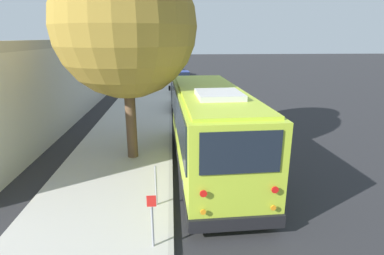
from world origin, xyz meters
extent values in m
plane|color=#28282B|center=(0.00, 0.00, 0.00)|extent=(160.00, 160.00, 0.00)
cube|color=#B2AFA8|center=(0.00, 4.07, 0.07)|extent=(80.00, 4.25, 0.15)
cube|color=#9D9A94|center=(0.00, 1.88, 0.07)|extent=(80.00, 0.14, 0.15)
cube|color=#ADC633|center=(-1.34, 0.35, 1.68)|extent=(8.79, 2.77, 2.79)
cube|color=black|center=(-1.34, 0.35, 0.43)|extent=(8.84, 2.82, 0.28)
cube|color=black|center=(-1.34, 0.35, 2.29)|extent=(8.09, 2.83, 1.33)
cube|color=black|center=(3.04, 0.50, 2.29)|extent=(0.11, 2.16, 1.39)
cube|color=black|center=(-5.71, 0.19, 2.39)|extent=(0.10, 1.98, 1.06)
cube|color=black|center=(3.04, 0.50, 2.93)|extent=(0.10, 1.78, 0.22)
cube|color=#ADC633|center=(-1.34, 0.35, 3.11)|extent=(8.25, 2.52, 0.10)
cube|color=silver|center=(-2.89, 0.29, 3.23)|extent=(1.65, 1.45, 0.20)
cube|color=black|center=(3.06, 0.50, 0.47)|extent=(0.19, 2.49, 0.36)
cube|color=black|center=(-5.73, 0.19, 0.47)|extent=(0.19, 2.49, 0.36)
cylinder|color=red|center=(-5.81, 1.08, 1.40)|extent=(0.04, 0.18, 0.18)
cylinder|color=orange|center=(-5.81, 1.08, 0.90)|extent=(0.03, 0.14, 0.14)
cylinder|color=red|center=(-5.75, -0.70, 1.40)|extent=(0.04, 0.18, 0.18)
cylinder|color=orange|center=(-5.75, -0.70, 0.90)|extent=(0.03, 0.14, 0.14)
cube|color=white|center=(3.08, 1.33, 0.64)|extent=(0.05, 0.32, 0.18)
cube|color=white|center=(3.14, -0.32, 0.64)|extent=(0.05, 0.32, 0.18)
cube|color=black|center=(2.70, 1.88, 2.56)|extent=(0.06, 0.10, 0.24)
cylinder|color=black|center=(1.20, 1.52, 0.52)|extent=(1.06, 0.34, 1.05)
cylinder|color=slate|center=(1.20, 1.52, 0.52)|extent=(0.48, 0.34, 0.47)
cylinder|color=black|center=(1.28, -0.64, 0.52)|extent=(1.06, 0.34, 1.05)
cylinder|color=slate|center=(1.28, -0.64, 0.52)|extent=(0.48, 0.34, 0.47)
cylinder|color=black|center=(-3.82, 1.34, 0.52)|extent=(1.06, 0.34, 1.05)
cylinder|color=slate|center=(-3.82, 1.34, 0.52)|extent=(0.48, 0.34, 0.47)
cylinder|color=black|center=(-3.74, -0.82, 0.52)|extent=(1.06, 0.34, 1.05)
cylinder|color=slate|center=(-3.74, -0.82, 0.52)|extent=(0.48, 0.34, 0.47)
cube|color=black|center=(8.96, 0.85, 0.47)|extent=(4.23, 1.91, 0.63)
cube|color=black|center=(8.86, 0.86, 1.03)|extent=(2.04, 1.55, 0.48)
cube|color=black|center=(8.86, 0.86, 1.27)|extent=(1.96, 1.51, 0.05)
cube|color=black|center=(11.05, 0.73, 0.26)|extent=(0.18, 1.61, 0.20)
cube|color=black|center=(6.88, 0.98, 0.26)|extent=(0.18, 1.61, 0.20)
cylinder|color=black|center=(10.31, 1.53, 0.32)|extent=(0.65, 0.24, 0.64)
cylinder|color=slate|center=(10.31, 1.53, 0.32)|extent=(0.30, 0.24, 0.29)
cylinder|color=black|center=(10.22, 0.02, 0.32)|extent=(0.65, 0.24, 0.64)
cylinder|color=slate|center=(10.22, 0.02, 0.32)|extent=(0.30, 0.24, 0.29)
cylinder|color=black|center=(7.70, 1.68, 0.32)|extent=(0.65, 0.24, 0.64)
cylinder|color=slate|center=(7.70, 1.68, 0.32)|extent=(0.30, 0.24, 0.29)
cylinder|color=black|center=(7.61, 0.18, 0.32)|extent=(0.65, 0.24, 0.64)
cylinder|color=slate|center=(7.61, 0.18, 0.32)|extent=(0.30, 0.24, 0.29)
cube|color=silver|center=(15.77, 0.86, 0.49)|extent=(4.12, 1.68, 0.65)
cube|color=black|center=(15.66, 0.86, 1.06)|extent=(1.96, 1.44, 0.48)
cube|color=silver|center=(15.66, 0.86, 1.30)|extent=(1.88, 1.40, 0.05)
cube|color=black|center=(17.85, 0.85, 0.27)|extent=(0.09, 1.60, 0.20)
cube|color=black|center=(13.69, 0.87, 0.27)|extent=(0.09, 1.60, 0.20)
cylinder|color=black|center=(17.07, 1.60, 0.33)|extent=(0.67, 0.20, 0.67)
cylinder|color=slate|center=(17.07, 1.60, 0.33)|extent=(0.30, 0.22, 0.30)
cylinder|color=black|center=(17.06, 0.11, 0.33)|extent=(0.67, 0.20, 0.67)
cylinder|color=slate|center=(17.06, 0.11, 0.33)|extent=(0.30, 0.22, 0.30)
cylinder|color=black|center=(14.47, 1.62, 0.33)|extent=(0.67, 0.20, 0.67)
cylinder|color=slate|center=(14.47, 1.62, 0.33)|extent=(0.30, 0.22, 0.30)
cylinder|color=black|center=(14.47, 0.12, 0.33)|extent=(0.67, 0.20, 0.67)
cylinder|color=slate|center=(14.47, 0.12, 0.33)|extent=(0.30, 0.22, 0.30)
cube|color=navy|center=(21.84, 0.54, 0.49)|extent=(4.34, 1.92, 0.65)
cube|color=black|center=(21.73, 0.53, 1.06)|extent=(2.08, 1.59, 0.48)
cube|color=navy|center=(21.73, 0.53, 1.30)|extent=(2.00, 1.55, 0.05)
cube|color=black|center=(24.00, 0.63, 0.27)|extent=(0.15, 1.70, 0.20)
cube|color=black|center=(19.68, 0.45, 0.27)|extent=(0.15, 1.70, 0.20)
cylinder|color=black|center=(23.16, 1.39, 0.33)|extent=(0.67, 0.23, 0.67)
cylinder|color=slate|center=(23.16, 1.39, 0.33)|extent=(0.31, 0.23, 0.30)
cylinder|color=black|center=(23.22, -0.21, 0.33)|extent=(0.67, 0.23, 0.67)
cylinder|color=slate|center=(23.22, -0.21, 0.33)|extent=(0.31, 0.23, 0.30)
cylinder|color=black|center=(20.46, 1.28, 0.33)|extent=(0.67, 0.23, 0.67)
cylinder|color=slate|center=(20.46, 1.28, 0.33)|extent=(0.31, 0.23, 0.30)
cylinder|color=black|center=(20.53, -0.32, 0.33)|extent=(0.67, 0.23, 0.67)
cylinder|color=slate|center=(20.53, -0.32, 0.33)|extent=(0.31, 0.23, 0.30)
cube|color=#19234C|center=(28.77, 0.87, 0.48)|extent=(4.29, 1.99, 0.64)
cube|color=black|center=(28.67, 0.88, 1.04)|extent=(2.08, 1.58, 0.48)
cube|color=#19234C|center=(28.67, 0.88, 1.28)|extent=(2.00, 1.54, 0.05)
cube|color=black|center=(30.87, 0.69, 0.26)|extent=(0.21, 1.60, 0.20)
cube|color=black|center=(26.68, 1.05, 0.26)|extent=(0.21, 1.60, 0.20)
cylinder|color=black|center=(30.15, 1.51, 0.32)|extent=(0.66, 0.25, 0.65)
cylinder|color=slate|center=(30.15, 1.51, 0.32)|extent=(0.31, 0.24, 0.29)
cylinder|color=black|center=(30.02, 0.02, 0.32)|extent=(0.66, 0.25, 0.65)
cylinder|color=slate|center=(30.02, 0.02, 0.32)|extent=(0.31, 0.24, 0.29)
cylinder|color=black|center=(27.53, 1.73, 0.32)|extent=(0.66, 0.25, 0.65)
cylinder|color=slate|center=(27.53, 1.73, 0.32)|extent=(0.31, 0.24, 0.29)
cylinder|color=black|center=(27.40, 0.24, 0.32)|extent=(0.66, 0.25, 0.65)
cylinder|color=slate|center=(27.40, 0.24, 0.32)|extent=(0.31, 0.24, 0.29)
cylinder|color=brown|center=(-0.23, 3.47, 1.82)|extent=(0.43, 0.43, 3.35)
sphere|color=olive|center=(-0.23, 3.47, 5.39)|extent=(5.40, 5.40, 5.40)
cylinder|color=gray|center=(-6.02, 2.30, 0.69)|extent=(0.06, 0.06, 1.08)
cube|color=red|center=(-6.02, 2.30, 1.37)|extent=(0.02, 0.22, 0.28)
cylinder|color=gray|center=(-4.15, 2.30, 0.78)|extent=(0.06, 0.06, 1.27)
cube|color=beige|center=(6.63, 10.99, 2.23)|extent=(21.44, 6.76, 4.47)
cube|color=#A9A497|center=(6.63, 7.76, 4.67)|extent=(21.44, 0.30, 0.40)
camera|label=1|loc=(-12.16, 1.79, 5.00)|focal=28.00mm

